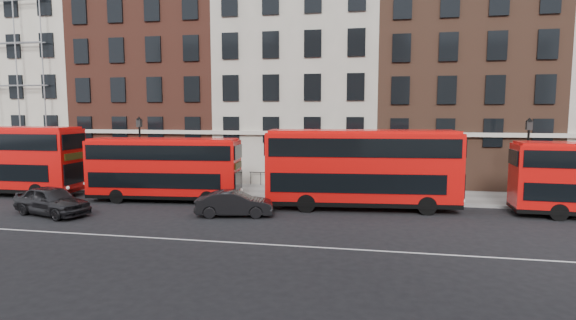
% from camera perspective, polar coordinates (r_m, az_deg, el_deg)
% --- Properties ---
extents(ground, '(120.00, 120.00, 0.00)m').
position_cam_1_polar(ground, '(22.46, -5.68, -8.94)').
color(ground, black).
rests_on(ground, ground).
extents(pavement, '(80.00, 5.00, 0.15)m').
position_cam_1_polar(pavement, '(32.40, -0.35, -4.06)').
color(pavement, gray).
rests_on(pavement, ground).
extents(kerb, '(80.00, 0.30, 0.16)m').
position_cam_1_polar(kerb, '(29.99, -1.29, -4.89)').
color(kerb, gray).
rests_on(kerb, ground).
extents(road_centre_line, '(70.00, 0.12, 0.01)m').
position_cam_1_polar(road_centre_line, '(20.62, -7.30, -10.33)').
color(road_centre_line, white).
rests_on(road_centre_line, ground).
extents(building_terrace, '(64.00, 11.95, 22.00)m').
position_cam_1_polar(building_terrace, '(39.43, 1.36, 12.60)').
color(building_terrace, '#B5AF9D').
rests_on(building_terrace, ground).
extents(bus_a, '(11.46, 3.00, 4.79)m').
position_cam_1_polar(bus_a, '(37.33, -32.65, 0.18)').
color(bus_a, red).
rests_on(bus_a, ground).
extents(bus_b, '(9.95, 3.20, 4.11)m').
position_cam_1_polar(bus_b, '(30.24, -15.49, -0.95)').
color(bus_b, red).
rests_on(bus_b, ground).
extents(bus_c, '(11.49, 3.72, 4.75)m').
position_cam_1_polar(bus_c, '(27.06, 9.22, -0.89)').
color(bus_c, red).
rests_on(bus_c, ground).
extents(car_rear, '(5.18, 3.25, 1.64)m').
position_cam_1_polar(car_rear, '(28.79, -27.80, -4.58)').
color(car_rear, '#242326').
rests_on(car_rear, ground).
extents(car_front, '(4.51, 2.34, 1.42)m').
position_cam_1_polar(car_front, '(25.41, -6.81, -5.52)').
color(car_front, black).
rests_on(car_front, ground).
extents(lamp_post_left, '(0.44, 0.44, 5.33)m').
position_cam_1_polar(lamp_post_left, '(34.41, -18.26, 1.27)').
color(lamp_post_left, black).
rests_on(lamp_post_left, pavement).
extents(lamp_post_right, '(0.44, 0.44, 5.33)m').
position_cam_1_polar(lamp_post_right, '(30.89, 28.10, 0.32)').
color(lamp_post_right, black).
rests_on(lamp_post_right, pavement).
extents(iron_railings, '(6.60, 0.06, 1.00)m').
position_cam_1_polar(iron_railings, '(34.43, 0.37, -2.48)').
color(iron_railings, black).
rests_on(iron_railings, pavement).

